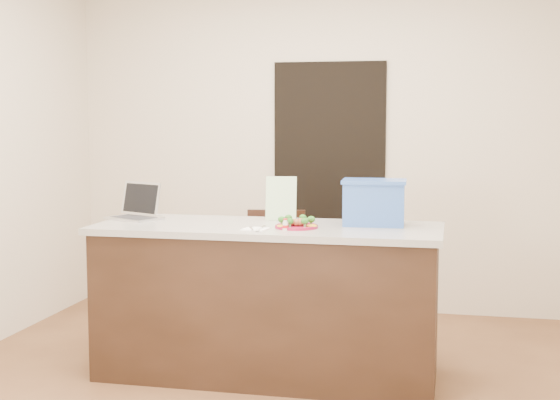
% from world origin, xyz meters
% --- Properties ---
extents(ground, '(4.00, 4.00, 0.00)m').
position_xyz_m(ground, '(0.00, 0.00, 0.00)').
color(ground, brown).
rests_on(ground, ground).
extents(room_shell, '(4.00, 4.00, 4.00)m').
position_xyz_m(room_shell, '(0.00, 0.00, 1.62)').
color(room_shell, white).
rests_on(room_shell, ground).
extents(doorway, '(0.90, 0.02, 2.00)m').
position_xyz_m(doorway, '(0.10, 1.98, 1.00)').
color(doorway, black).
rests_on(doorway, ground).
extents(island, '(2.06, 0.76, 0.92)m').
position_xyz_m(island, '(0.00, 0.25, 0.46)').
color(island, black).
rests_on(island, ground).
extents(plate, '(0.25, 0.25, 0.02)m').
position_xyz_m(plate, '(0.19, 0.18, 0.93)').
color(plate, maroon).
rests_on(plate, island).
extents(meatballs, '(0.10, 0.10, 0.04)m').
position_xyz_m(meatballs, '(0.19, 0.17, 0.95)').
color(meatballs, brown).
rests_on(meatballs, plate).
extents(broccoli, '(0.21, 0.21, 0.04)m').
position_xyz_m(broccoli, '(0.19, 0.18, 0.97)').
color(broccoli, '#1B5015').
rests_on(broccoli, plate).
extents(pepper_rings, '(0.22, 0.22, 0.01)m').
position_xyz_m(pepper_rings, '(0.19, 0.18, 0.94)').
color(pepper_rings, gold).
rests_on(pepper_rings, plate).
extents(napkin, '(0.15, 0.15, 0.01)m').
position_xyz_m(napkin, '(-0.03, 0.06, 0.92)').
color(napkin, white).
rests_on(napkin, island).
extents(fork, '(0.05, 0.14, 0.00)m').
position_xyz_m(fork, '(-0.05, 0.07, 0.93)').
color(fork, silver).
rests_on(fork, napkin).
extents(knife, '(0.02, 0.21, 0.01)m').
position_xyz_m(knife, '(0.00, 0.05, 0.93)').
color(knife, white).
rests_on(knife, napkin).
extents(yogurt_bottle, '(0.03, 0.03, 0.07)m').
position_xyz_m(yogurt_bottle, '(0.15, 0.06, 0.95)').
color(yogurt_bottle, beige).
rests_on(yogurt_bottle, island).
extents(laptop, '(0.39, 0.37, 0.23)m').
position_xyz_m(laptop, '(-0.88, 0.38, 0.98)').
color(laptop, silver).
rests_on(laptop, island).
extents(leaflet, '(0.19, 0.06, 0.27)m').
position_xyz_m(leaflet, '(0.03, 0.49, 1.06)').
color(leaflet, white).
rests_on(leaflet, island).
extents(blue_box, '(0.39, 0.29, 0.27)m').
position_xyz_m(blue_box, '(0.62, 0.40, 1.06)').
color(blue_box, '#2F57AA').
rests_on(blue_box, island).
extents(chair, '(0.45, 0.46, 0.91)m').
position_xyz_m(chair, '(-0.13, 0.96, 0.52)').
color(chair, black).
rests_on(chair, ground).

